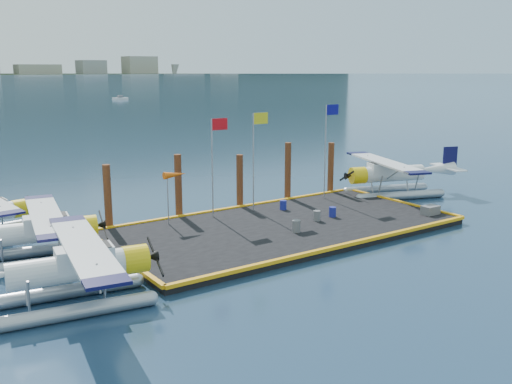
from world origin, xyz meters
TOP-DOWN VIEW (x-y plane):
  - ground at (0.00, 0.00)m, footprint 4000.00×4000.00m
  - dock at (0.00, 0.00)m, footprint 20.00×10.00m
  - dock_bumpers at (0.00, 0.00)m, footprint 20.25×10.25m
  - seaplane_a at (-13.35, -4.04)m, footprint 8.76×9.63m
  - seaplane_b at (-13.13, 2.32)m, footprint 8.32×9.11m
  - seaplane_d at (11.93, 2.81)m, footprint 9.31×9.91m
  - drum_1 at (2.16, -0.50)m, footprint 0.44×0.44m
  - drum_2 at (3.56, -0.33)m, footprint 0.43×0.43m
  - drum_3 at (-0.36, -1.70)m, footprint 0.48×0.48m
  - drum_5 at (2.16, 2.83)m, footprint 0.43×0.43m
  - crate at (9.00, -3.34)m, footprint 1.08×0.72m
  - flagpole_red at (-2.29, 3.80)m, footprint 1.14×0.08m
  - flagpole_yellow at (0.70, 3.80)m, footprint 1.14×0.08m
  - flagpole_blue at (6.70, 3.80)m, footprint 1.14×0.08m
  - windsock at (-5.03, 3.80)m, footprint 1.40×0.44m
  - piling_0 at (-8.50, 5.40)m, footprint 0.44×0.44m
  - piling_1 at (-4.00, 5.40)m, footprint 0.44×0.44m
  - piling_2 at (0.50, 5.40)m, footprint 0.44×0.44m
  - piling_3 at (4.50, 5.40)m, footprint 0.44×0.44m
  - piling_4 at (8.50, 5.40)m, footprint 0.44×0.44m

SIDE VIEW (x-z plane):
  - ground at x=0.00m, z-range 0.00..0.00m
  - dock at x=0.00m, z-range 0.00..0.40m
  - dock_bumpers at x=0.00m, z-range 0.40..0.58m
  - crate at x=9.00m, z-range 0.40..0.94m
  - drum_5 at x=2.16m, z-range 0.40..1.01m
  - drum_2 at x=3.56m, z-range 0.40..1.01m
  - drum_1 at x=2.16m, z-range 0.40..1.01m
  - drum_3 at x=-0.36m, z-range 0.40..1.08m
  - seaplane_b at x=-13.13m, z-range -0.21..3.01m
  - seaplane_a at x=-13.35m, z-range -0.22..3.18m
  - seaplane_d at x=11.93m, z-range -0.23..3.33m
  - piling_2 at x=0.50m, z-range 0.00..3.80m
  - piling_0 at x=-8.50m, z-range 0.00..4.00m
  - piling_4 at x=8.50m, z-range 0.00..4.00m
  - piling_1 at x=-4.00m, z-range 0.00..4.20m
  - piling_3 at x=4.50m, z-range 0.00..4.30m
  - windsock at x=-5.03m, z-range 1.67..4.79m
  - flagpole_red at x=-2.29m, z-range 1.40..7.40m
  - flagpole_yellow at x=0.70m, z-range 1.41..7.61m
  - flagpole_blue at x=6.70m, z-range 1.44..7.94m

